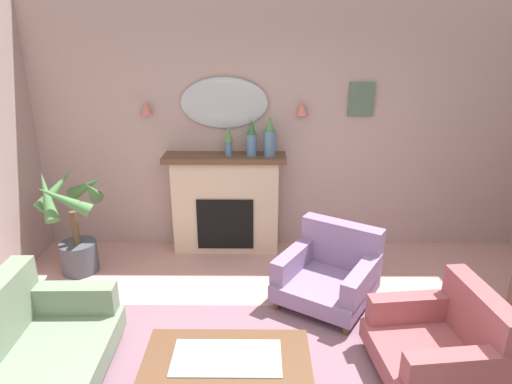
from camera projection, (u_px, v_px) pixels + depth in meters
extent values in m
cube|color=#B29993|center=(283.00, 126.00, 5.04)|extent=(6.61, 0.10, 2.89)
cube|color=beige|center=(226.00, 206.00, 5.15)|extent=(1.20, 0.28, 1.10)
cube|color=black|center=(226.00, 223.00, 5.12)|extent=(0.64, 0.12, 0.60)
cube|color=brown|center=(224.00, 158.00, 4.94)|extent=(1.36, 0.36, 0.06)
cylinder|color=#4C7093|center=(229.00, 148.00, 4.88)|extent=(0.08, 0.08, 0.16)
cone|color=#4C8447|center=(228.00, 134.00, 4.82)|extent=(0.10, 0.10, 0.16)
cylinder|color=#4C7093|center=(251.00, 145.00, 4.86)|extent=(0.12, 0.12, 0.24)
cone|color=#2D6633|center=(251.00, 127.00, 4.80)|extent=(0.10, 0.10, 0.16)
cylinder|color=#4C7093|center=(270.00, 143.00, 4.86)|extent=(0.14, 0.14, 0.28)
cone|color=#4C8447|center=(270.00, 123.00, 4.78)|extent=(0.10, 0.10, 0.16)
ellipsoid|color=#B2BCC6|center=(224.00, 103.00, 4.88)|extent=(0.96, 0.06, 0.56)
cone|color=#D17066|center=(146.00, 108.00, 4.86)|extent=(0.14, 0.14, 0.14)
cone|color=#D17066|center=(302.00, 108.00, 4.84)|extent=(0.14, 0.14, 0.14)
cube|color=#4C6B56|center=(361.00, 99.00, 4.86)|extent=(0.28, 0.03, 0.36)
cube|color=brown|center=(227.00, 361.00, 2.92)|extent=(1.10, 0.60, 0.04)
cube|color=#8C9E99|center=(227.00, 358.00, 2.91)|extent=(0.72, 0.36, 0.01)
cylinder|color=brown|center=(162.00, 362.00, 3.22)|extent=(0.06, 0.06, 0.40)
cylinder|color=brown|center=(298.00, 363.00, 3.22)|extent=(0.06, 0.06, 0.40)
cube|color=gray|center=(70.00, 298.00, 3.64)|extent=(0.76, 0.17, 0.24)
cylinder|color=brown|center=(115.00, 334.00, 3.75)|extent=(0.07, 0.07, 0.10)
cylinder|color=brown|center=(34.00, 335.00, 3.74)|extent=(0.07, 0.07, 0.10)
cube|color=#934C51|center=(429.00, 356.00, 3.31)|extent=(0.88, 0.88, 0.16)
cube|color=#934C51|center=(479.00, 318.00, 3.24)|extent=(0.25, 0.81, 0.45)
cube|color=#934C51|center=(412.00, 307.00, 3.57)|extent=(0.73, 0.22, 0.22)
cube|color=#934C51|center=(457.00, 367.00, 2.93)|extent=(0.73, 0.22, 0.22)
cylinder|color=brown|center=(368.00, 343.00, 3.64)|extent=(0.06, 0.06, 0.10)
cylinder|color=brown|center=(447.00, 338.00, 3.71)|extent=(0.06, 0.06, 0.10)
cube|color=gray|center=(326.00, 286.00, 4.21)|extent=(1.10, 1.10, 0.16)
cube|color=gray|center=(341.00, 244.00, 4.38)|extent=(0.76, 0.56, 0.45)
cube|color=gray|center=(294.00, 259.00, 4.32)|extent=(0.50, 0.69, 0.22)
cube|color=gray|center=(362.00, 279.00, 3.98)|extent=(0.50, 0.69, 0.22)
cylinder|color=brown|center=(276.00, 305.00, 4.16)|extent=(0.06, 0.06, 0.10)
cylinder|color=brown|center=(345.00, 329.00, 3.82)|extent=(0.06, 0.06, 0.10)
cylinder|color=brown|center=(308.00, 273.00, 4.70)|extent=(0.06, 0.06, 0.10)
cylinder|color=brown|center=(371.00, 292.00, 4.36)|extent=(0.06, 0.06, 0.10)
cylinder|color=#474C56|center=(79.00, 257.00, 4.79)|extent=(0.38, 0.38, 0.33)
cylinder|color=brown|center=(75.00, 228.00, 4.67)|extent=(0.07, 0.07, 0.36)
cone|color=#4C8447|center=(92.00, 191.00, 4.57)|extent=(0.24, 0.55, 0.41)
cone|color=#4C8447|center=(87.00, 186.00, 4.71)|extent=(0.54, 0.39, 0.38)
cone|color=#4C8447|center=(56.00, 189.00, 4.64)|extent=(0.39, 0.53, 0.42)
cone|color=#4C8447|center=(47.00, 196.00, 4.43)|extent=(0.36, 0.46, 0.51)
cone|color=#4C8447|center=(64.00, 200.00, 4.33)|extent=(0.55, 0.22, 0.39)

